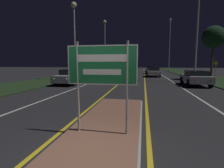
# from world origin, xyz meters

# --- Properties ---
(ground_plane) EXTENTS (160.00, 160.00, 0.00)m
(ground_plane) POSITION_xyz_m (0.00, 0.00, 0.00)
(ground_plane) COLOR #232326
(median_island) EXTENTS (2.11, 9.04, 0.10)m
(median_island) POSITION_xyz_m (0.00, 1.36, 0.04)
(median_island) COLOR #999993
(median_island) RESTS_ON ground_plane
(verge_left) EXTENTS (5.00, 100.00, 0.08)m
(verge_left) POSITION_xyz_m (-9.50, 20.00, 0.04)
(verge_left) COLOR #1E3319
(verge_left) RESTS_ON ground_plane
(verge_right) EXTENTS (5.00, 100.00, 0.08)m
(verge_right) POSITION_xyz_m (9.50, 20.00, 0.04)
(verge_right) COLOR #1E3319
(verge_right) RESTS_ON ground_plane
(centre_line_yellow_left) EXTENTS (0.12, 70.00, 0.01)m
(centre_line_yellow_left) POSITION_xyz_m (-1.25, 25.00, 0.00)
(centre_line_yellow_left) COLOR gold
(centre_line_yellow_left) RESTS_ON ground_plane
(centre_line_yellow_right) EXTENTS (0.12, 70.00, 0.01)m
(centre_line_yellow_right) POSITION_xyz_m (1.25, 25.00, 0.00)
(centre_line_yellow_right) COLOR gold
(centre_line_yellow_right) RESTS_ON ground_plane
(lane_line_white_left) EXTENTS (0.12, 70.00, 0.01)m
(lane_line_white_left) POSITION_xyz_m (-4.20, 25.00, 0.00)
(lane_line_white_left) COLOR silver
(lane_line_white_left) RESTS_ON ground_plane
(lane_line_white_right) EXTENTS (0.12, 70.00, 0.01)m
(lane_line_white_right) POSITION_xyz_m (4.20, 25.00, 0.00)
(lane_line_white_right) COLOR silver
(lane_line_white_right) RESTS_ON ground_plane
(edge_line_white_left) EXTENTS (0.10, 70.00, 0.01)m
(edge_line_white_left) POSITION_xyz_m (-7.20, 25.00, 0.00)
(edge_line_white_left) COLOR silver
(edge_line_white_left) RESTS_ON ground_plane
(edge_line_white_right) EXTENTS (0.10, 70.00, 0.01)m
(edge_line_white_right) POSITION_xyz_m (7.20, 25.00, 0.00)
(edge_line_white_right) COLOR silver
(edge_line_white_right) RESTS_ON ground_plane
(highway_sign) EXTENTS (1.86, 0.07, 2.45)m
(highway_sign) POSITION_xyz_m (0.00, 1.36, 1.81)
(highway_sign) COLOR #9E9E99
(highway_sign) RESTS_ON median_island
(streetlight_left_near) EXTENTS (0.63, 0.63, 8.72)m
(streetlight_left_near) POSITION_xyz_m (-6.67, 16.01, 6.21)
(streetlight_left_near) COLOR #9E9E99
(streetlight_left_near) RESTS_ON ground_plane
(streetlight_left_far) EXTENTS (0.60, 0.60, 9.99)m
(streetlight_left_far) POSITION_xyz_m (-6.23, 29.87, 6.81)
(streetlight_left_far) COLOR #9E9E99
(streetlight_left_far) RESTS_ON ground_plane
(streetlight_right_near) EXTENTS (0.51, 0.51, 10.63)m
(streetlight_right_near) POSITION_xyz_m (6.35, 16.29, 6.60)
(streetlight_right_near) COLOR #9E9E99
(streetlight_right_near) RESTS_ON ground_plane
(streetlight_right_far) EXTENTS (0.46, 0.46, 11.36)m
(streetlight_right_far) POSITION_xyz_m (6.49, 36.65, 6.73)
(streetlight_right_far) COLOR #9E9E99
(streetlight_right_far) RESTS_ON ground_plane
(car_receding_0) EXTENTS (1.91, 4.21, 1.33)m
(car_receding_0) POSITION_xyz_m (5.62, 13.32, 0.73)
(car_receding_0) COLOR #B7B7BC
(car_receding_0) RESTS_ON ground_plane
(car_receding_1) EXTENTS (1.90, 4.40, 1.32)m
(car_receding_1) POSITION_xyz_m (2.55, 23.60, 0.71)
(car_receding_1) COLOR silver
(car_receding_1) RESTS_ON ground_plane
(car_receding_2) EXTENTS (1.96, 4.34, 1.31)m
(car_receding_2) POSITION_xyz_m (2.56, 31.03, 0.71)
(car_receding_2) COLOR navy
(car_receding_2) RESTS_ON ground_plane
(car_receding_3) EXTENTS (1.90, 4.42, 1.37)m
(car_receding_3) POSITION_xyz_m (2.64, 40.08, 0.72)
(car_receding_3) COLOR silver
(car_receding_3) RESTS_ON ground_plane
(car_approaching_0) EXTENTS (1.93, 4.53, 1.40)m
(car_approaching_0) POSITION_xyz_m (-5.68, 12.54, 0.74)
(car_approaching_0) COLOR #B7B7BC
(car_approaching_0) RESTS_ON ground_plane
(warning_sign) EXTENTS (0.60, 0.06, 2.21)m
(warning_sign) POSITION_xyz_m (9.90, 20.56, 1.42)
(warning_sign) COLOR #9E9E99
(warning_sign) RESTS_ON verge_right
(roadside_palm_right) EXTENTS (2.58, 2.58, 6.24)m
(roadside_palm_right) POSITION_xyz_m (9.05, 19.46, 4.99)
(roadside_palm_right) COLOR #4C3823
(roadside_palm_right) RESTS_ON verge_right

